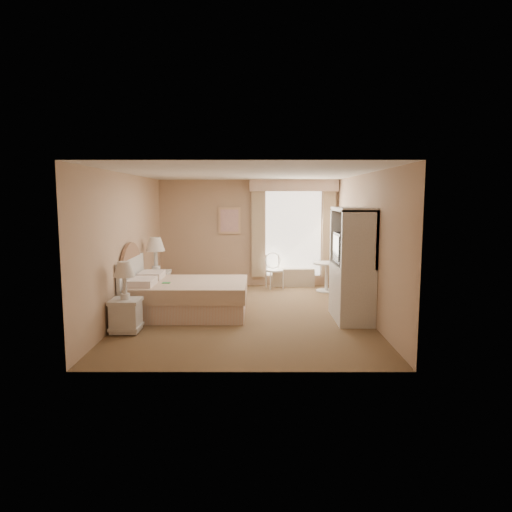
{
  "coord_description": "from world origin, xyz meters",
  "views": [
    {
      "loc": [
        0.18,
        -8.0,
        2.07
      ],
      "look_at": [
        0.17,
        0.3,
        1.02
      ],
      "focal_mm": 32.0,
      "sensor_mm": 36.0,
      "label": 1
    }
  ],
  "objects_px": {
    "cafe_chair": "(274,267)",
    "bed": "(183,296)",
    "nightstand_far": "(156,278)",
    "round_table": "(327,272)",
    "nightstand_near": "(126,306)",
    "armoire": "(352,274)"
  },
  "relations": [
    {
      "from": "bed",
      "to": "round_table",
      "type": "height_order",
      "value": "bed"
    },
    {
      "from": "cafe_chair",
      "to": "bed",
      "type": "bearing_deg",
      "value": -142.87
    },
    {
      "from": "nightstand_near",
      "to": "armoire",
      "type": "xyz_separation_m",
      "value": [
        3.65,
        0.78,
        0.38
      ]
    },
    {
      "from": "round_table",
      "to": "cafe_chair",
      "type": "bearing_deg",
      "value": 160.37
    },
    {
      "from": "round_table",
      "to": "armoire",
      "type": "height_order",
      "value": "armoire"
    },
    {
      "from": "nightstand_far",
      "to": "round_table",
      "type": "relative_size",
      "value": 1.96
    },
    {
      "from": "round_table",
      "to": "nightstand_near",
      "type": "bearing_deg",
      "value": -138.69
    },
    {
      "from": "cafe_chair",
      "to": "nightstand_near",
      "type": "bearing_deg",
      "value": -142.09
    },
    {
      "from": "nightstand_far",
      "to": "cafe_chair",
      "type": "xyz_separation_m",
      "value": [
        2.43,
        1.39,
        -0.0
      ]
    },
    {
      "from": "nightstand_near",
      "to": "bed",
      "type": "bearing_deg",
      "value": 57.56
    },
    {
      "from": "bed",
      "to": "nightstand_near",
      "type": "distance_m",
      "value": 1.34
    },
    {
      "from": "nightstand_near",
      "to": "armoire",
      "type": "relative_size",
      "value": 0.57
    },
    {
      "from": "bed",
      "to": "nightstand_far",
      "type": "bearing_deg",
      "value": 124.15
    },
    {
      "from": "nightstand_near",
      "to": "nightstand_far",
      "type": "xyz_separation_m",
      "value": [
        -0.0,
        2.18,
        0.07
      ]
    },
    {
      "from": "bed",
      "to": "nightstand_far",
      "type": "height_order",
      "value": "same"
    },
    {
      "from": "nightstand_far",
      "to": "cafe_chair",
      "type": "relative_size",
      "value": 1.55
    },
    {
      "from": "nightstand_near",
      "to": "round_table",
      "type": "bearing_deg",
      "value": 41.31
    },
    {
      "from": "nightstand_near",
      "to": "cafe_chair",
      "type": "xyz_separation_m",
      "value": [
        2.43,
        3.57,
        0.07
      ]
    },
    {
      "from": "nightstand_far",
      "to": "nightstand_near",
      "type": "bearing_deg",
      "value": -90.0
    },
    {
      "from": "bed",
      "to": "armoire",
      "type": "xyz_separation_m",
      "value": [
        2.94,
        -0.35,
        0.46
      ]
    },
    {
      "from": "nightstand_far",
      "to": "round_table",
      "type": "bearing_deg",
      "value": 15.19
    },
    {
      "from": "nightstand_far",
      "to": "round_table",
      "type": "height_order",
      "value": "nightstand_far"
    }
  ]
}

